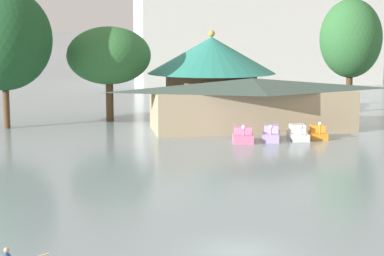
{
  "coord_description": "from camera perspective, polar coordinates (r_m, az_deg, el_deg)",
  "views": [
    {
      "loc": [
        -6.6,
        -26.73,
        9.59
      ],
      "look_at": [
        0.34,
        14.14,
        3.25
      ],
      "focal_mm": 62.82,
      "sensor_mm": 36.0,
      "label": 1
    }
  ],
  "objects": [
    {
      "name": "pedal_boat_orange",
      "position": [
        58.47,
        10.63,
        -0.44
      ],
      "size": [
        1.8,
        2.52,
        1.59
      ],
      "rotation": [
        0.0,
        0.0,
        -1.76
      ],
      "color": "orange",
      "rests_on": "ground"
    },
    {
      "name": "shoreline_tree_tall_left",
      "position": [
        64.95,
        -15.71,
        7.26
      ],
      "size": [
        8.94,
        8.94,
        13.09
      ],
      "color": "brown",
      "rests_on": "ground"
    },
    {
      "name": "ground_plane",
      "position": [
        29.16,
        4.06,
        -10.53
      ],
      "size": [
        2000.0,
        2000.0,
        0.0
      ],
      "primitive_type": "plane",
      "color": "gray"
    },
    {
      "name": "boathouse",
      "position": [
        62.47,
        5.1,
        2.14
      ],
      "size": [
        19.77,
        7.77,
        4.78
      ],
      "color": "tan",
      "rests_on": "ground"
    },
    {
      "name": "green_roof_pavilion",
      "position": [
        71.42,
        1.67,
        4.93
      ],
      "size": [
        13.61,
        13.61,
        9.1
      ],
      "color": "brown",
      "rests_on": "ground"
    },
    {
      "name": "pedal_boat_lavender",
      "position": [
        56.87,
        6.75,
        -0.54
      ],
      "size": [
        2.22,
        3.08,
        1.49
      ],
      "rotation": [
        0.0,
        0.0,
        -1.89
      ],
      "color": "#B299D8",
      "rests_on": "ground"
    },
    {
      "name": "shoreline_tree_right",
      "position": [
        76.41,
        13.33,
        7.39
      ],
      "size": [
        6.79,
        6.79,
        12.51
      ],
      "color": "brown",
      "rests_on": "ground"
    },
    {
      "name": "pedal_boat_pink",
      "position": [
        55.8,
        4.35,
        -0.7
      ],
      "size": [
        2.04,
        2.47,
        1.58
      ],
      "rotation": [
        0.0,
        0.0,
        -1.76
      ],
      "color": "pink",
      "rests_on": "ground"
    },
    {
      "name": "shoreline_tree_mid",
      "position": [
        68.22,
        -7.07,
        6.11
      ],
      "size": [
        8.44,
        8.44,
        9.51
      ],
      "color": "brown",
      "rests_on": "ground"
    },
    {
      "name": "background_building_block",
      "position": [
        114.81,
        5.3,
        9.16
      ],
      "size": [
        40.01,
        17.14,
        21.15
      ],
      "color": "silver",
      "rests_on": "ground"
    },
    {
      "name": "pedal_boat_white",
      "position": [
        57.68,
        8.97,
        -0.48
      ],
      "size": [
        1.7,
        2.92,
        1.38
      ],
      "rotation": [
        0.0,
        0.0,
        -1.67
      ],
      "color": "white",
      "rests_on": "ground"
    }
  ]
}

